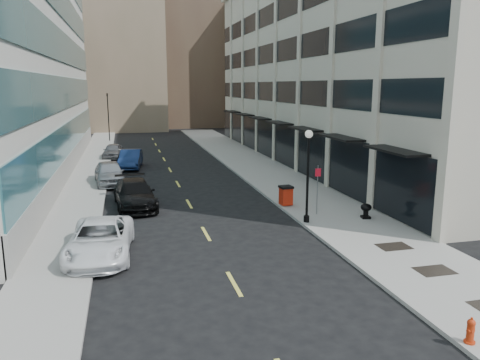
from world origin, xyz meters
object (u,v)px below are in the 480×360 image
traffic_signal (107,96)px  car_white_van (100,239)px  lamppost (308,168)px  urn_planter (366,209)px  fire_hydrant (471,331)px  sign_post (318,183)px  car_black_pickup (135,194)px  car_grey_sedan (113,151)px  car_silver_sedan (110,173)px  car_blue_sedan (131,159)px  trash_bin (286,195)px

traffic_signal → car_white_van: size_ratio=1.28×
lamppost → urn_planter: (3.30, -0.13, -2.36)m
fire_hydrant → sign_post: (1.10, 13.17, 1.36)m
car_black_pickup → sign_post: size_ratio=2.01×
car_grey_sedan → lamppost: lamppost is taller
car_black_pickup → urn_planter: bearing=-31.1°
car_silver_sedan → car_grey_sedan: 12.94m
car_blue_sedan → urn_planter: bearing=-51.6°
car_white_van → trash_bin: size_ratio=4.71×
car_black_pickup → lamppost: (8.50, -5.75, 2.20)m
car_silver_sedan → urn_planter: bearing=-49.7°
traffic_signal → lamppost: bearing=-74.8°
car_grey_sedan → trash_bin: 24.42m
car_black_pickup → car_grey_sedan: bearing=90.0°
car_blue_sedan → trash_bin: (8.60, -15.89, -0.03)m
fire_hydrant → car_black_pickup: bearing=97.2°
car_black_pickup → sign_post: sign_post is taller
car_black_pickup → urn_planter: car_black_pickup is taller
car_white_van → car_blue_sedan: 21.70m
car_grey_sedan → traffic_signal: bearing=100.8°
car_blue_sedan → lamppost: size_ratio=1.00×
fire_hydrant → sign_post: 13.28m
car_grey_sedan → lamppost: (10.10, -25.69, 2.28)m
car_black_pickup → car_grey_sedan: 20.00m
car_black_pickup → sign_post: 10.65m
car_grey_sedan → trash_bin: (10.20, -22.19, 0.06)m
traffic_signal → sign_post: traffic_signal is taller
car_black_pickup → car_white_van: bearing=-105.9°
traffic_signal → car_black_pickup: size_ratio=1.28×
fire_hydrant → car_white_van: bearing=117.8°
car_black_pickup → trash_bin: 8.89m
car_silver_sedan → fire_hydrant: car_silver_sedan is taller
car_black_pickup → urn_planter: (11.80, -5.87, -0.16)m
car_black_pickup → car_blue_sedan: bearing=85.4°
car_white_van → car_black_pickup: (1.60, 8.00, 0.04)m
car_blue_sedan → urn_planter: 22.81m
car_grey_sedan → lamppost: size_ratio=0.87×
car_silver_sedan → fire_hydrant: (10.10, -24.65, -0.34)m
car_black_pickup → car_silver_sedan: bearing=98.3°
car_blue_sedan → lamppost: 21.29m
traffic_signal → sign_post: (11.90, -38.48, -3.85)m
car_white_van → fire_hydrant: car_white_van is taller
traffic_signal → car_grey_sedan: (0.70, -14.06, -5.00)m
car_white_van → car_grey_sedan: bearing=94.2°
traffic_signal → lamppost: size_ratio=1.44×
lamppost → car_grey_sedan: bearing=111.5°
lamppost → traffic_signal: bearing=105.2°
traffic_signal → car_silver_sedan: size_ratio=1.40×
lamppost → urn_planter: size_ratio=6.08×
urn_planter → car_blue_sedan: bearing=121.2°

